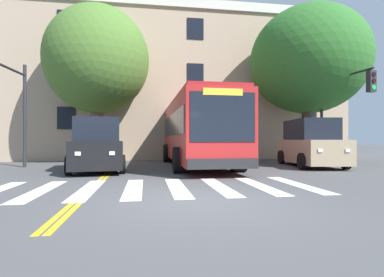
{
  "coord_description": "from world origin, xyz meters",
  "views": [
    {
      "loc": [
        -1.17,
        -6.47,
        1.38
      ],
      "look_at": [
        1.07,
        8.07,
        1.41
      ],
      "focal_mm": 28.0,
      "sensor_mm": 36.0,
      "label": 1
    }
  ],
  "objects_px": {
    "traffic_light_far_corner": "(10,95)",
    "car_red_behind_bus": "(191,146)",
    "city_bus": "(195,131)",
    "street_tree_curbside_large": "(308,60)",
    "traffic_light_near_corner": "(341,100)",
    "street_tree_curbside_small": "(97,61)",
    "car_tan_far_lane": "(310,144)",
    "car_black_near_lane": "(97,146)"
  },
  "relations": [
    {
      "from": "traffic_light_far_corner",
      "to": "car_red_behind_bus",
      "type": "bearing_deg",
      "value": 47.94
    },
    {
      "from": "city_bus",
      "to": "street_tree_curbside_large",
      "type": "relative_size",
      "value": 1.18
    },
    {
      "from": "traffic_light_near_corner",
      "to": "city_bus",
      "type": "bearing_deg",
      "value": 172.0
    },
    {
      "from": "city_bus",
      "to": "street_tree_curbside_small",
      "type": "relative_size",
      "value": 1.21
    },
    {
      "from": "city_bus",
      "to": "traffic_light_far_corner",
      "type": "bearing_deg",
      "value": -172.99
    },
    {
      "from": "traffic_light_near_corner",
      "to": "street_tree_curbside_large",
      "type": "height_order",
      "value": "street_tree_curbside_large"
    },
    {
      "from": "city_bus",
      "to": "car_tan_far_lane",
      "type": "relative_size",
      "value": 2.22
    },
    {
      "from": "car_tan_far_lane",
      "to": "street_tree_curbside_large",
      "type": "xyz_separation_m",
      "value": [
        1.52,
        2.86,
        5.06
      ]
    },
    {
      "from": "car_tan_far_lane",
      "to": "traffic_light_far_corner",
      "type": "xyz_separation_m",
      "value": [
        -14.24,
        0.4,
        2.22
      ]
    },
    {
      "from": "street_tree_curbside_large",
      "to": "street_tree_curbside_small",
      "type": "xyz_separation_m",
      "value": [
        -12.59,
        1.27,
        -0.17
      ]
    },
    {
      "from": "city_bus",
      "to": "car_tan_far_lane",
      "type": "distance_m",
      "value": 5.89
    },
    {
      "from": "car_black_near_lane",
      "to": "street_tree_curbside_large",
      "type": "height_order",
      "value": "street_tree_curbside_large"
    },
    {
      "from": "car_black_near_lane",
      "to": "street_tree_curbside_large",
      "type": "xyz_separation_m",
      "value": [
        11.87,
        3.35,
        5.1
      ]
    },
    {
      "from": "traffic_light_near_corner",
      "to": "traffic_light_far_corner",
      "type": "bearing_deg",
      "value": 179.94
    },
    {
      "from": "traffic_light_far_corner",
      "to": "traffic_light_near_corner",
      "type": "bearing_deg",
      "value": -0.06
    },
    {
      "from": "car_black_near_lane",
      "to": "city_bus",
      "type": "bearing_deg",
      "value": 22.53
    },
    {
      "from": "city_bus",
      "to": "traffic_light_near_corner",
      "type": "distance_m",
      "value": 7.88
    },
    {
      "from": "traffic_light_near_corner",
      "to": "street_tree_curbside_large",
      "type": "bearing_deg",
      "value": 100.42
    },
    {
      "from": "car_red_behind_bus",
      "to": "traffic_light_far_corner",
      "type": "relative_size",
      "value": 0.96
    },
    {
      "from": "car_black_near_lane",
      "to": "traffic_light_far_corner",
      "type": "relative_size",
      "value": 0.97
    },
    {
      "from": "car_red_behind_bus",
      "to": "street_tree_curbside_small",
      "type": "xyz_separation_m",
      "value": [
        -6.63,
        -7.13,
        5.17
      ]
    },
    {
      "from": "street_tree_curbside_large",
      "to": "street_tree_curbside_small",
      "type": "relative_size",
      "value": 1.03
    },
    {
      "from": "street_tree_curbside_large",
      "to": "city_bus",
      "type": "bearing_deg",
      "value": -168.91
    },
    {
      "from": "city_bus",
      "to": "car_black_near_lane",
      "type": "bearing_deg",
      "value": -157.47
    },
    {
      "from": "street_tree_curbside_large",
      "to": "street_tree_curbside_small",
      "type": "distance_m",
      "value": 12.66
    },
    {
      "from": "car_tan_far_lane",
      "to": "traffic_light_near_corner",
      "type": "distance_m",
      "value": 3.08
    },
    {
      "from": "car_red_behind_bus",
      "to": "car_tan_far_lane",
      "type": "bearing_deg",
      "value": -68.5
    },
    {
      "from": "car_red_behind_bus",
      "to": "traffic_light_near_corner",
      "type": "bearing_deg",
      "value": -59.48
    },
    {
      "from": "traffic_light_near_corner",
      "to": "car_black_near_lane",
      "type": "bearing_deg",
      "value": -175.96
    },
    {
      "from": "car_red_behind_bus",
      "to": "street_tree_curbside_small",
      "type": "distance_m",
      "value": 11.02
    },
    {
      "from": "city_bus",
      "to": "traffic_light_far_corner",
      "type": "xyz_separation_m",
      "value": [
        -8.58,
        -1.06,
        1.5
      ]
    },
    {
      "from": "car_tan_far_lane",
      "to": "car_red_behind_bus",
      "type": "relative_size",
      "value": 1.03
    },
    {
      "from": "car_black_near_lane",
      "to": "traffic_light_near_corner",
      "type": "relative_size",
      "value": 0.95
    },
    {
      "from": "street_tree_curbside_large",
      "to": "car_red_behind_bus",
      "type": "bearing_deg",
      "value": 125.35
    },
    {
      "from": "traffic_light_near_corner",
      "to": "traffic_light_far_corner",
      "type": "xyz_separation_m",
      "value": [
        -16.22,
        0.02,
        -0.12
      ]
    },
    {
      "from": "traffic_light_near_corner",
      "to": "street_tree_curbside_small",
      "type": "bearing_deg",
      "value": 163.94
    },
    {
      "from": "car_black_near_lane",
      "to": "street_tree_curbside_small",
      "type": "relative_size",
      "value": 0.53
    },
    {
      "from": "car_red_behind_bus",
      "to": "street_tree_curbside_large",
      "type": "height_order",
      "value": "street_tree_curbside_large"
    },
    {
      "from": "car_red_behind_bus",
      "to": "street_tree_curbside_large",
      "type": "relative_size",
      "value": 0.51
    },
    {
      "from": "car_black_near_lane",
      "to": "street_tree_curbside_small",
      "type": "height_order",
      "value": "street_tree_curbside_small"
    },
    {
      "from": "city_bus",
      "to": "traffic_light_far_corner",
      "type": "relative_size",
      "value": 2.2
    },
    {
      "from": "car_tan_far_lane",
      "to": "traffic_light_near_corner",
      "type": "relative_size",
      "value": 0.97
    }
  ]
}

